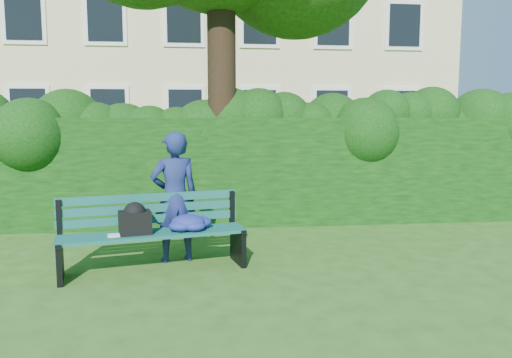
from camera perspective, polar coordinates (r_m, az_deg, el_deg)
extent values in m
plane|color=#2E5819|center=(6.59, 0.60, -8.88)|extent=(80.00, 80.00, 0.00)
cube|color=beige|center=(20.72, -4.48, 18.77)|extent=(16.00, 8.00, 12.00)
cube|color=white|center=(17.08, -24.52, 7.12)|extent=(1.30, 0.08, 1.60)
cube|color=black|center=(17.04, -24.56, 7.12)|extent=(1.05, 0.04, 1.35)
cube|color=white|center=(16.50, -16.50, 7.49)|extent=(1.30, 0.08, 1.60)
cube|color=black|center=(16.46, -16.53, 7.49)|extent=(1.05, 0.04, 1.35)
cube|color=white|center=(16.27, -8.07, 7.72)|extent=(1.30, 0.08, 1.60)
cube|color=black|center=(16.23, -8.08, 7.72)|extent=(1.05, 0.04, 1.35)
cube|color=white|center=(16.38, 0.42, 7.79)|extent=(1.30, 0.08, 1.60)
cube|color=black|center=(16.35, 0.44, 7.79)|extent=(1.05, 0.04, 1.35)
cube|color=white|center=(16.85, 8.63, 7.69)|extent=(1.30, 0.08, 1.60)
cube|color=black|center=(16.81, 8.66, 7.69)|extent=(1.05, 0.04, 1.35)
cube|color=white|center=(17.62, 16.24, 7.46)|extent=(1.30, 0.08, 1.60)
cube|color=black|center=(17.59, 16.30, 7.46)|extent=(1.05, 0.04, 1.35)
cube|color=white|center=(17.33, -25.02, 16.40)|extent=(1.30, 0.08, 1.60)
cube|color=black|center=(17.30, -25.06, 16.42)|extent=(1.05, 0.04, 1.35)
cube|color=white|center=(16.77, -16.86, 17.10)|extent=(1.30, 0.08, 1.60)
cube|color=black|center=(16.73, -16.88, 17.12)|extent=(1.05, 0.04, 1.35)
cube|color=white|center=(16.54, -8.25, 17.47)|extent=(1.30, 0.08, 1.60)
cube|color=black|center=(16.50, -8.26, 17.49)|extent=(1.05, 0.04, 1.35)
cube|color=white|center=(16.65, 0.43, 17.47)|extent=(1.30, 0.08, 1.60)
cube|color=black|center=(16.61, 0.45, 17.49)|extent=(1.05, 0.04, 1.35)
cube|color=white|center=(17.11, 8.81, 17.11)|extent=(1.30, 0.08, 1.60)
cube|color=black|center=(17.07, 8.85, 17.13)|extent=(1.05, 0.04, 1.35)
cube|color=white|center=(17.87, 16.57, 16.47)|extent=(1.30, 0.08, 1.60)
cube|color=black|center=(17.84, 16.62, 16.48)|extent=(1.05, 0.04, 1.35)
cube|color=black|center=(8.57, -1.22, 0.99)|extent=(10.00, 1.00, 1.80)
cylinder|color=black|center=(8.33, -3.94, 12.11)|extent=(0.46, 0.46, 5.08)
cube|color=#10524E|center=(5.83, -11.39, -6.57)|extent=(2.14, 0.57, 0.04)
cube|color=#10524E|center=(5.95, -11.55, -6.31)|extent=(2.14, 0.57, 0.04)
cube|color=#10524E|center=(6.06, -11.70, -6.05)|extent=(2.14, 0.57, 0.04)
cube|color=#10524E|center=(6.18, -11.85, -5.81)|extent=(2.14, 0.57, 0.04)
cube|color=#10524E|center=(6.23, -11.97, -4.48)|extent=(2.13, 0.51, 0.10)
cube|color=#10524E|center=(6.22, -12.02, -3.29)|extent=(2.13, 0.51, 0.10)
cube|color=#10524E|center=(6.20, -12.06, -2.09)|extent=(2.13, 0.51, 0.10)
cube|color=black|center=(6.02, -21.49, -8.75)|extent=(0.17, 0.50, 0.44)
cube|color=black|center=(6.18, -21.58, -4.27)|extent=(0.07, 0.07, 0.45)
cube|color=black|center=(5.92, -21.61, -6.83)|extent=(0.15, 0.42, 0.05)
cube|color=black|center=(6.27, -2.07, -7.62)|extent=(0.17, 0.50, 0.44)
cube|color=black|center=(6.42, -2.78, -3.35)|extent=(0.07, 0.07, 0.45)
cube|color=black|center=(6.17, -1.95, -5.76)|extent=(0.15, 0.42, 0.05)
cube|color=white|center=(5.91, -15.71, -6.21)|extent=(0.20, 0.17, 0.02)
cube|color=black|center=(5.95, -13.66, -4.86)|extent=(0.41, 0.34, 0.26)
imported|color=navy|center=(6.33, -9.28, -2.04)|extent=(0.68, 0.53, 1.64)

